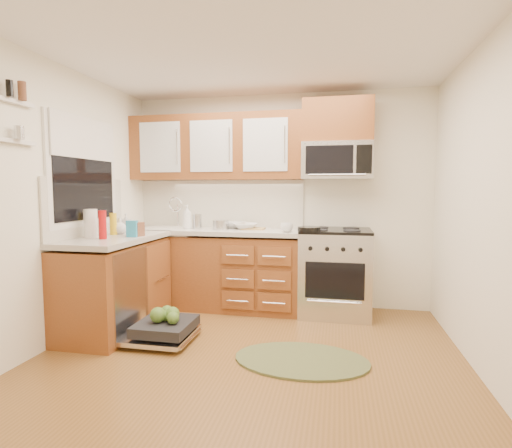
% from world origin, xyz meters
% --- Properties ---
extents(floor, '(3.50, 3.50, 0.00)m').
position_xyz_m(floor, '(0.00, 0.00, 0.00)').
color(floor, brown).
rests_on(floor, ground).
extents(ceiling, '(3.50, 3.50, 0.00)m').
position_xyz_m(ceiling, '(0.00, 0.00, 2.50)').
color(ceiling, white).
rests_on(ceiling, ground).
extents(wall_back, '(3.50, 0.04, 2.50)m').
position_xyz_m(wall_back, '(0.00, 1.75, 1.25)').
color(wall_back, white).
rests_on(wall_back, ground).
extents(wall_front, '(3.50, 0.04, 2.50)m').
position_xyz_m(wall_front, '(0.00, -1.75, 1.25)').
color(wall_front, white).
rests_on(wall_front, ground).
extents(wall_left, '(0.04, 3.50, 2.50)m').
position_xyz_m(wall_left, '(-1.75, 0.00, 1.25)').
color(wall_left, white).
rests_on(wall_left, ground).
extents(wall_right, '(0.04, 3.50, 2.50)m').
position_xyz_m(wall_right, '(1.75, 0.00, 1.25)').
color(wall_right, white).
rests_on(wall_right, ground).
extents(base_cabinet_back, '(2.05, 0.60, 0.85)m').
position_xyz_m(base_cabinet_back, '(-0.73, 1.45, 0.42)').
color(base_cabinet_back, brown).
rests_on(base_cabinet_back, ground).
extents(base_cabinet_left, '(0.60, 1.25, 0.85)m').
position_xyz_m(base_cabinet_left, '(-1.45, 0.52, 0.42)').
color(base_cabinet_left, brown).
rests_on(base_cabinet_left, ground).
extents(countertop_back, '(2.07, 0.64, 0.05)m').
position_xyz_m(countertop_back, '(-0.72, 1.44, 0.90)').
color(countertop_back, beige).
rests_on(countertop_back, base_cabinet_back).
extents(countertop_left, '(0.64, 1.27, 0.05)m').
position_xyz_m(countertop_left, '(-1.44, 0.53, 0.90)').
color(countertop_left, beige).
rests_on(countertop_left, base_cabinet_left).
extents(backsplash_back, '(2.05, 0.02, 0.57)m').
position_xyz_m(backsplash_back, '(-0.73, 1.74, 1.21)').
color(backsplash_back, silver).
rests_on(backsplash_back, ground).
extents(backsplash_left, '(0.02, 1.25, 0.57)m').
position_xyz_m(backsplash_left, '(-1.74, 0.52, 1.21)').
color(backsplash_left, silver).
rests_on(backsplash_left, ground).
extents(upper_cabinets, '(2.05, 0.35, 0.75)m').
position_xyz_m(upper_cabinets, '(-0.73, 1.57, 1.88)').
color(upper_cabinets, brown).
rests_on(upper_cabinets, ground).
extents(cabinet_over_mw, '(0.76, 0.35, 0.47)m').
position_xyz_m(cabinet_over_mw, '(0.68, 1.57, 2.13)').
color(cabinet_over_mw, brown).
rests_on(cabinet_over_mw, ground).
extents(range, '(0.76, 0.64, 0.95)m').
position_xyz_m(range, '(0.68, 1.43, 0.47)').
color(range, silver).
rests_on(range, ground).
extents(microwave, '(0.76, 0.38, 0.40)m').
position_xyz_m(microwave, '(0.68, 1.55, 1.70)').
color(microwave, silver).
rests_on(microwave, ground).
extents(sink, '(0.62, 0.50, 0.26)m').
position_xyz_m(sink, '(-1.25, 1.42, 0.80)').
color(sink, white).
rests_on(sink, ground).
extents(dishwasher, '(0.70, 0.60, 0.20)m').
position_xyz_m(dishwasher, '(-0.86, 0.30, 0.10)').
color(dishwasher, silver).
rests_on(dishwasher, ground).
extents(window, '(0.03, 1.05, 1.05)m').
position_xyz_m(window, '(-1.74, 0.50, 1.55)').
color(window, white).
rests_on(window, ground).
extents(window_blind, '(0.02, 0.96, 0.40)m').
position_xyz_m(window_blind, '(-1.71, 0.50, 1.88)').
color(window_blind, white).
rests_on(window_blind, ground).
extents(shelf_upper, '(0.04, 0.40, 0.03)m').
position_xyz_m(shelf_upper, '(-1.72, -0.35, 2.05)').
color(shelf_upper, white).
rests_on(shelf_upper, ground).
extents(shelf_lower, '(0.04, 0.40, 0.03)m').
position_xyz_m(shelf_lower, '(-1.72, -0.35, 1.75)').
color(shelf_lower, white).
rests_on(shelf_lower, ground).
extents(rug, '(1.10, 0.73, 0.02)m').
position_xyz_m(rug, '(0.43, 0.13, 0.01)').
color(rug, brown).
rests_on(rug, ground).
extents(skillet, '(0.29, 0.29, 0.04)m').
position_xyz_m(skillet, '(0.41, 1.18, 0.97)').
color(skillet, black).
rests_on(skillet, range).
extents(stock_pot, '(0.24, 0.24, 0.11)m').
position_xyz_m(stock_pot, '(-0.61, 1.38, 0.98)').
color(stock_pot, silver).
rests_on(stock_pot, countertop_back).
extents(cutting_board, '(0.26, 0.17, 0.02)m').
position_xyz_m(cutting_board, '(-0.25, 1.47, 0.93)').
color(cutting_board, tan).
rests_on(cutting_board, countertop_back).
extents(canister, '(0.14, 0.14, 0.17)m').
position_xyz_m(canister, '(-0.90, 1.40, 1.01)').
color(canister, silver).
rests_on(canister, countertop_back).
extents(paper_towel_roll, '(0.13, 0.13, 0.27)m').
position_xyz_m(paper_towel_roll, '(-1.60, 0.38, 1.06)').
color(paper_towel_roll, white).
rests_on(paper_towel_roll, countertop_left).
extents(mustard_bottle, '(0.08, 0.08, 0.22)m').
position_xyz_m(mustard_bottle, '(-1.54, 0.66, 1.04)').
color(mustard_bottle, gold).
rests_on(mustard_bottle, countertop_left).
extents(red_bottle, '(0.08, 0.08, 0.27)m').
position_xyz_m(red_bottle, '(-1.43, 0.32, 1.06)').
color(red_bottle, '#B40F10').
rests_on(red_bottle, countertop_left).
extents(wooden_box, '(0.16, 0.13, 0.14)m').
position_xyz_m(wooden_box, '(-1.25, 0.60, 0.99)').
color(wooden_box, brown).
rests_on(wooden_box, countertop_left).
extents(blue_carton, '(0.10, 0.07, 0.16)m').
position_xyz_m(blue_carton, '(-1.25, 0.52, 1.00)').
color(blue_carton, teal).
rests_on(blue_carton, countertop_left).
extents(bowl_a, '(0.34, 0.34, 0.07)m').
position_xyz_m(bowl_a, '(-0.35, 1.48, 0.96)').
color(bowl_a, '#999999').
rests_on(bowl_a, countertop_back).
extents(bowl_b, '(0.30, 0.30, 0.08)m').
position_xyz_m(bowl_b, '(-0.49, 1.58, 0.96)').
color(bowl_b, '#999999').
rests_on(bowl_b, countertop_back).
extents(cup, '(0.16, 0.16, 0.10)m').
position_xyz_m(cup, '(0.17, 1.25, 0.98)').
color(cup, '#999999').
rests_on(cup, countertop_back).
extents(soap_bottle_a, '(0.12, 0.12, 0.28)m').
position_xyz_m(soap_bottle_a, '(-1.00, 1.33, 1.07)').
color(soap_bottle_a, '#999999').
rests_on(soap_bottle_a, countertop_back).
extents(soap_bottle_b, '(0.10, 0.10, 0.20)m').
position_xyz_m(soap_bottle_b, '(-1.57, 0.98, 1.02)').
color(soap_bottle_b, '#999999').
rests_on(soap_bottle_b, countertop_left).
extents(soap_bottle_c, '(0.14, 0.14, 0.17)m').
position_xyz_m(soap_bottle_c, '(-1.50, 0.73, 1.01)').
color(soap_bottle_c, '#999999').
rests_on(soap_bottle_c, countertop_left).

